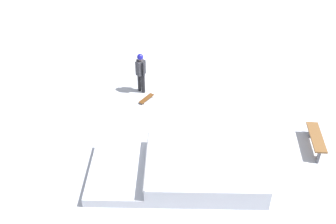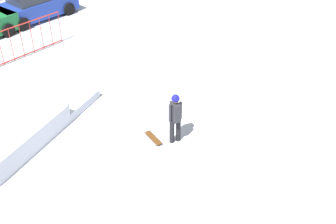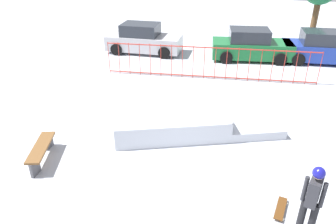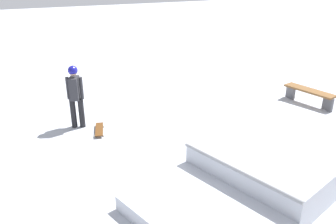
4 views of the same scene
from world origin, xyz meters
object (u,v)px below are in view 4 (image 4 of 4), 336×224
Objects in this scene: skater at (75,92)px; skateboard at (99,129)px; park_bench at (309,93)px; skate_ramp at (275,162)px.

skateboard is (-0.46, 0.53, -0.93)m from skater.
skateboard is 0.50× the size of park_bench.
skater is 2.09× the size of skateboard.
skater is 1.16m from skateboard.
skater is at bearing -126.63° from skateboard.
skater is at bearing -69.15° from skate_ramp.
skater is at bearing -8.14° from park_bench.
skate_ramp is 3.62× the size of park_bench.
park_bench is at bearing 102.36° from skater.
skateboard is (3.01, -3.41, -0.24)m from skate_ramp.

